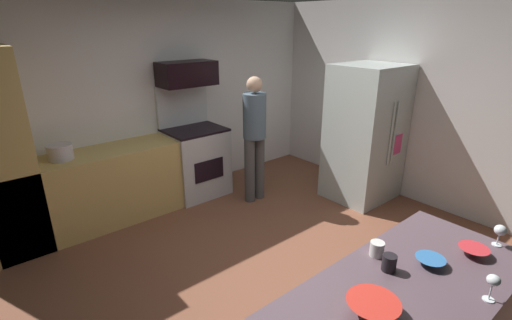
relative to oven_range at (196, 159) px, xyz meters
name	(u,v)px	position (x,y,z in m)	size (l,w,h in m)	color
ground_plane	(274,267)	(-0.32, -1.97, -0.52)	(5.20, 4.80, 0.02)	brown
wall_back	(157,102)	(-0.32, 0.37, 0.79)	(5.20, 0.12, 2.60)	silver
wall_right	(420,104)	(2.22, -1.97, 0.79)	(0.12, 4.80, 2.60)	silver
lower_cabinet_run	(108,186)	(-1.22, 0.01, -0.06)	(2.40, 0.60, 0.90)	tan
oven_range	(196,159)	(0.00, 0.00, 0.00)	(0.76, 0.65, 1.51)	silver
microwave	(187,74)	(0.00, 0.09, 1.16)	(0.74, 0.38, 0.31)	black
refrigerator	(365,134)	(1.71, -1.54, 0.39)	(0.88, 0.80, 1.81)	#B6C2BD
person_cook	(254,134)	(0.50, -0.68, 0.42)	(0.31, 0.30, 1.67)	#494949
mixing_bowl_large	(373,308)	(-1.04, -3.47, 0.43)	(0.27, 0.27, 0.08)	red
mixing_bowl_small	(430,261)	(-0.41, -3.46, 0.41)	(0.18, 0.18, 0.05)	#3169A9
mixing_bowl_prep	(473,251)	(-0.10, -3.58, 0.41)	(0.18, 0.18, 0.05)	red
wine_glass_near	(500,231)	(0.14, -3.64, 0.49)	(0.07, 0.07, 0.15)	silver
wine_glass_far	(493,282)	(-0.47, -3.81, 0.50)	(0.07, 0.07, 0.16)	silver
mug_coffee	(377,249)	(-0.58, -3.19, 0.43)	(0.09, 0.09, 0.10)	silver
mug_tea	(389,263)	(-0.65, -3.32, 0.44)	(0.09, 0.09, 0.10)	black
stock_pot	(60,152)	(-1.66, 0.01, 0.47)	(0.26, 0.26, 0.17)	#BCB3BD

